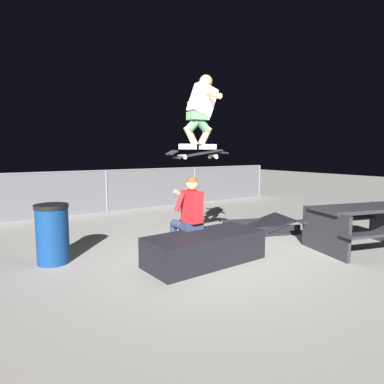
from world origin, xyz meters
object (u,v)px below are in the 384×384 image
at_px(skateboard, 198,154).
at_px(kicker_ramp, 260,228).
at_px(skater_airborne, 201,109).
at_px(ledge_box_main, 205,248).
at_px(trash_bin, 53,234).
at_px(person_sitting_on_ledge, 188,213).
at_px(picnic_table_back, 362,221).

relative_size(skateboard, kicker_ramp, 0.71).
distance_m(skateboard, skater_airborne, 0.69).
relative_size(skateboard, skater_airborne, 0.92).
relative_size(ledge_box_main, skater_airborne, 1.64).
bearing_deg(trash_bin, person_sitting_on_ledge, -23.48).
bearing_deg(picnic_table_back, person_sitting_on_ledge, 152.37).
bearing_deg(skateboard, trash_bin, 152.31).
height_order(ledge_box_main, trash_bin, trash_bin).
distance_m(ledge_box_main, trash_bin, 2.31).
bearing_deg(kicker_ramp, picnic_table_back, -74.87).
relative_size(skater_airborne, picnic_table_back, 0.56).
height_order(skateboard, skater_airborne, skater_airborne).
height_order(ledge_box_main, kicker_ramp, ledge_box_main).
bearing_deg(skateboard, skater_airborne, -3.84).
xyz_separation_m(ledge_box_main, skater_airborne, (0.10, 0.24, 2.11)).
distance_m(person_sitting_on_ledge, picnic_table_back, 3.02).
bearing_deg(ledge_box_main, person_sitting_on_ledge, 90.81).
bearing_deg(person_sitting_on_ledge, kicker_ramp, 12.93).
distance_m(ledge_box_main, skateboard, 1.44).
bearing_deg(skateboard, ledge_box_main, -100.03).
bearing_deg(person_sitting_on_ledge, ledge_box_main, -89.19).
xyz_separation_m(person_sitting_on_ledge, skateboard, (0.05, -0.20, 0.94)).
bearing_deg(kicker_ramp, skater_airborne, -161.22).
bearing_deg(person_sitting_on_ledge, skateboard, -75.79).
height_order(skateboard, picnic_table_back, skateboard).
relative_size(skater_airborne, trash_bin, 1.24).
bearing_deg(trash_bin, skateboard, -27.69).
bearing_deg(skater_airborne, trash_bin, 152.90).
bearing_deg(picnic_table_back, kicker_ramp, 105.13).
xyz_separation_m(skater_airborne, picnic_table_back, (2.56, -1.19, -1.83)).
xyz_separation_m(person_sitting_on_ledge, trash_bin, (-1.90, 0.83, -0.25)).
bearing_deg(trash_bin, kicker_ramp, -4.67).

